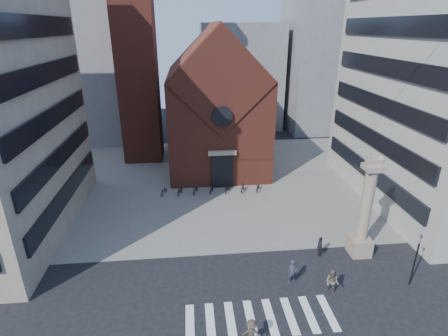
{
  "coord_description": "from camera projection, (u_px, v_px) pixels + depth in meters",
  "views": [
    {
      "loc": [
        -3.54,
        -19.91,
        17.54
      ],
      "look_at": [
        -0.7,
        8.0,
        6.08
      ],
      "focal_mm": 28.0,
      "sensor_mm": 36.0,
      "label": 1
    }
  ],
  "objects": [
    {
      "name": "scooter_1",
      "position": [
        180.0,
        190.0,
        38.9
      ],
      "size": [
        0.99,
        1.72,
        1.0
      ],
      "primitive_type": "imported",
      "rotation": [
        0.0,
        0.0,
        -0.33
      ],
      "color": "black",
      "rests_on": "piazza"
    },
    {
      "name": "pedestrian_3",
      "position": [
        251.0,
        333.0,
        20.41
      ],
      "size": [
        1.23,
        0.81,
        1.79
      ],
      "primitive_type": "imported",
      "rotation": [
        0.0,
        0.0,
        3.01
      ],
      "color": "#42352C",
      "rests_on": "ground"
    },
    {
      "name": "scooter_0",
      "position": [
        164.0,
        191.0,
        38.75
      ],
      "size": [
        1.12,
        1.81,
        0.9
      ],
      "primitive_type": "imported",
      "rotation": [
        0.0,
        0.0,
        -0.33
      ],
      "color": "black",
      "rests_on": "piazza"
    },
    {
      "name": "lion_column",
      "position": [
        364.0,
        217.0,
        27.7
      ],
      "size": [
        1.63,
        1.6,
        8.68
      ],
      "color": "tan",
      "rests_on": "ground"
    },
    {
      "name": "scooter_3",
      "position": [
        211.0,
        189.0,
        39.23
      ],
      "size": [
        0.99,
        1.72,
        1.0
      ],
      "primitive_type": "imported",
      "rotation": [
        0.0,
        0.0,
        -0.33
      ],
      "color": "black",
      "rests_on": "piazza"
    },
    {
      "name": "bg_block_mid",
      "position": [
        240.0,
        76.0,
        63.9
      ],
      "size": [
        14.0,
        12.0,
        18.0
      ],
      "primitive_type": "cube",
      "color": "gray",
      "rests_on": "ground"
    },
    {
      "name": "pedestrian_1",
      "position": [
        332.0,
        282.0,
        24.28
      ],
      "size": [
        1.19,
        1.21,
        1.96
      ],
      "primitive_type": "imported",
      "rotation": [
        0.0,
        0.0,
        -0.85
      ],
      "color": "#62584E",
      "rests_on": "ground"
    },
    {
      "name": "scooter_5",
      "position": [
        243.0,
        187.0,
        39.56
      ],
      "size": [
        0.99,
        1.72,
        1.0
      ],
      "primitive_type": "imported",
      "rotation": [
        0.0,
        0.0,
        -0.33
      ],
      "color": "black",
      "rests_on": "piazza"
    },
    {
      "name": "bg_block_left",
      "position": [
        85.0,
        69.0,
        56.1
      ],
      "size": [
        16.0,
        14.0,
        22.0
      ],
      "primitive_type": "cube",
      "color": "gray",
      "rests_on": "ground"
    },
    {
      "name": "campanile",
      "position": [
        135.0,
        41.0,
        44.19
      ],
      "size": [
        5.5,
        5.5,
        31.2
      ],
      "color": "brown",
      "rests_on": "ground"
    },
    {
      "name": "piazza",
      "position": [
        221.0,
        180.0,
        42.79
      ],
      "size": [
        46.0,
        30.0,
        0.05
      ],
      "primitive_type": "cube",
      "color": "gray",
      "rests_on": "ground"
    },
    {
      "name": "pedestrian_2",
      "position": [
        320.0,
        247.0,
        28.35
      ],
      "size": [
        0.66,
        1.12,
        1.78
      ],
      "primitive_type": "imported",
      "rotation": [
        0.0,
        0.0,
        1.34
      ],
      "color": "#27262E",
      "rests_on": "ground"
    },
    {
      "name": "pedestrian_0",
      "position": [
        292.0,
        272.0,
        25.34
      ],
      "size": [
        0.75,
        0.54,
        1.93
      ],
      "primitive_type": "imported",
      "rotation": [
        0.0,
        0.0,
        0.11
      ],
      "color": "#2F2D3E",
      "rests_on": "ground"
    },
    {
      "name": "scooter_6",
      "position": [
        258.0,
        187.0,
        39.75
      ],
      "size": [
        1.12,
        1.81,
        0.9
      ],
      "primitive_type": "imported",
      "rotation": [
        0.0,
        0.0,
        -0.33
      ],
      "color": "black",
      "rests_on": "piazza"
    },
    {
      "name": "bg_block_right",
      "position": [
        332.0,
        59.0,
        61.51
      ],
      "size": [
        16.0,
        14.0,
        24.0
      ],
      "primitive_type": "cube",
      "color": "gray",
      "rests_on": "ground"
    },
    {
      "name": "zebra_crossing",
      "position": [
        260.0,
        318.0,
        22.59
      ],
      "size": [
        10.2,
        3.2,
        0.01
      ],
      "primitive_type": null,
      "color": "white",
      "rests_on": "ground"
    },
    {
      "name": "ground",
      "position": [
        245.0,
        287.0,
        25.3
      ],
      "size": [
        120.0,
        120.0,
        0.0
      ],
      "primitive_type": "plane",
      "color": "black",
      "rests_on": "ground"
    },
    {
      "name": "traffic_light",
      "position": [
        416.0,
        259.0,
        24.64
      ],
      "size": [
        0.13,
        0.16,
        4.3
      ],
      "color": "black",
      "rests_on": "ground"
    },
    {
      "name": "scooter_4",
      "position": [
        227.0,
        188.0,
        39.42
      ],
      "size": [
        1.12,
        1.81,
        0.9
      ],
      "primitive_type": "imported",
      "rotation": [
        0.0,
        0.0,
        -0.33
      ],
      "color": "black",
      "rests_on": "piazza"
    },
    {
      "name": "church",
      "position": [
        216.0,
        105.0,
        45.34
      ],
      "size": [
        12.0,
        16.65,
        18.0
      ],
      "color": "brown",
      "rests_on": "ground"
    },
    {
      "name": "scooter_2",
      "position": [
        196.0,
        190.0,
        39.08
      ],
      "size": [
        1.12,
        1.81,
        0.9
      ],
      "primitive_type": "imported",
      "rotation": [
        0.0,
        0.0,
        -0.33
      ],
      "color": "black",
      "rests_on": "piazza"
    }
  ]
}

